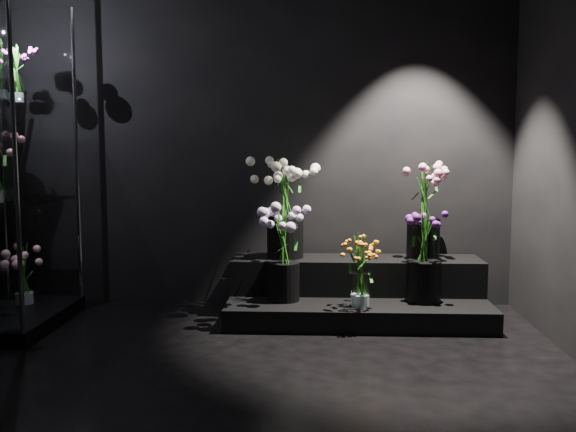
{
  "coord_description": "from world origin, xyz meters",
  "views": [
    {
      "loc": [
        0.47,
        -3.11,
        1.27
      ],
      "look_at": [
        0.27,
        1.2,
        0.8
      ],
      "focal_mm": 40.0,
      "sensor_mm": 36.0,
      "label": 1
    }
  ],
  "objects": [
    {
      "name": "display_case",
      "position": [
        -1.67,
        1.22,
        1.15
      ],
      "size": [
        0.63,
        1.04,
        2.3
      ],
      "color": "black",
      "rests_on": "floor"
    },
    {
      "name": "display_riser",
      "position": [
        0.76,
        1.62,
        0.17
      ],
      "size": [
        1.89,
        0.84,
        0.42
      ],
      "color": "black",
      "rests_on": "floor"
    },
    {
      "name": "bouquet_case_base_pink",
      "position": [
        -1.7,
        1.44,
        0.34
      ],
      "size": [
        0.4,
        0.4,
        0.44
      ],
      "rotation": [
        0.0,
        0.0,
        -0.19
      ],
      "color": "white",
      "rests_on": "display_case"
    },
    {
      "name": "wall_front",
      "position": [
        0.0,
        -2.0,
        1.4
      ],
      "size": [
        4.0,
        0.0,
        4.0
      ],
      "primitive_type": "plane",
      "rotation": [
        -1.57,
        0.0,
        0.0
      ],
      "color": "black",
      "rests_on": "floor"
    },
    {
      "name": "bouquet_lilac",
      "position": [
        0.22,
        1.44,
        0.55
      ],
      "size": [
        0.37,
        0.37,
        0.69
      ],
      "rotation": [
        0.0,
        0.0,
        0.04
      ],
      "color": "black",
      "rests_on": "display_riser"
    },
    {
      "name": "floor",
      "position": [
        0.0,
        0.0,
        0.0
      ],
      "size": [
        4.0,
        4.0,
        0.0
      ],
      "primitive_type": "plane",
      "color": "black",
      "rests_on": "ground"
    },
    {
      "name": "bouquet_pink_roses",
      "position": [
        1.26,
        1.7,
        0.82
      ],
      "size": [
        0.36,
        0.36,
        0.72
      ],
      "rotation": [
        0.0,
        0.0,
        -0.07
      ],
      "color": "black",
      "rests_on": "display_riser"
    },
    {
      "name": "bouquet_case_magenta",
      "position": [
        -1.65,
        1.36,
        1.78
      ],
      "size": [
        0.25,
        0.25,
        0.4
      ],
      "rotation": [
        0.0,
        0.0,
        0.14
      ],
      "color": "white",
      "rests_on": "display_case"
    },
    {
      "name": "bouquet_purple",
      "position": [
        1.23,
        1.45,
        0.52
      ],
      "size": [
        0.32,
        0.32,
        0.69
      ],
      "rotation": [
        0.0,
        0.0,
        0.13
      ],
      "color": "black",
      "rests_on": "display_riser"
    },
    {
      "name": "bouquet_cream_roses",
      "position": [
        0.22,
        1.74,
        0.85
      ],
      "size": [
        0.44,
        0.44,
        0.76
      ],
      "rotation": [
        0.0,
        0.0,
        0.09
      ],
      "color": "black",
      "rests_on": "display_riser"
    },
    {
      "name": "wall_back",
      "position": [
        0.0,
        2.0,
        1.4
      ],
      "size": [
        4.0,
        0.0,
        4.0
      ],
      "primitive_type": "plane",
      "rotation": [
        1.57,
        0.0,
        0.0
      ],
      "color": "black",
      "rests_on": "floor"
    },
    {
      "name": "bouquet_orange_bells",
      "position": [
        0.77,
        1.3,
        0.41
      ],
      "size": [
        0.27,
        0.27,
        0.5
      ],
      "rotation": [
        0.0,
        0.0,
        0.11
      ],
      "color": "white",
      "rests_on": "display_riser"
    }
  ]
}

